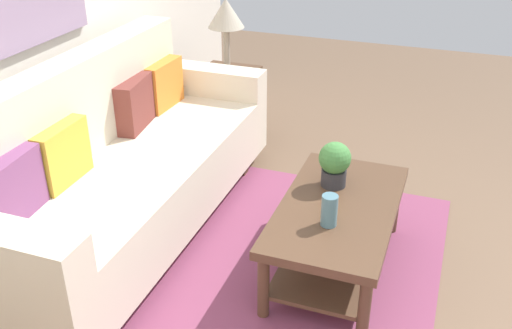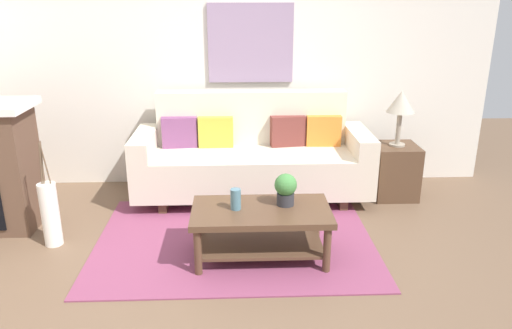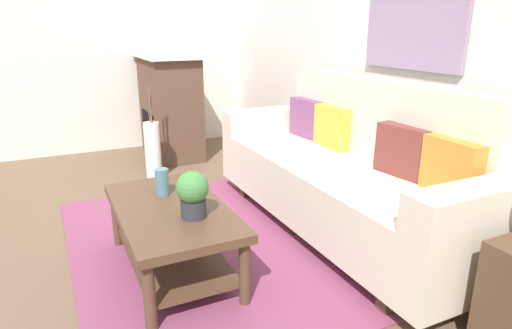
% 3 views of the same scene
% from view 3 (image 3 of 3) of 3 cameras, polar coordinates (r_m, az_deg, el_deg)
% --- Properties ---
extents(ground_plane, '(9.62, 9.62, 0.00)m').
position_cam_3_polar(ground_plane, '(2.96, -15.46, -12.12)').
color(ground_plane, brown).
extents(wall_back, '(5.62, 0.10, 2.70)m').
position_cam_3_polar(wall_back, '(3.51, 18.16, 15.39)').
color(wall_back, silver).
rests_on(wall_back, ground_plane).
extents(wall_left, '(0.10, 4.98, 2.70)m').
position_cam_3_polar(wall_left, '(5.49, -17.33, 15.99)').
color(wall_left, silver).
rests_on(wall_left, ground_plane).
extents(area_rug, '(2.38, 1.75, 0.01)m').
position_cam_3_polar(area_rug, '(3.06, -6.11, -10.35)').
color(area_rug, '#843D5B').
rests_on(area_rug, ground_plane).
extents(couch, '(2.38, 0.84, 1.08)m').
position_cam_3_polar(couch, '(3.18, 11.86, -1.17)').
color(couch, beige).
rests_on(couch, ground_plane).
extents(throw_pillow_plum, '(0.37, 0.15, 0.32)m').
position_cam_3_polar(throw_pillow_plum, '(3.78, 6.71, 5.98)').
color(throw_pillow_plum, '#7A4270').
rests_on(throw_pillow_plum, couch).
extents(throw_pillow_mustard, '(0.36, 0.13, 0.32)m').
position_cam_3_polar(throw_pillow_mustard, '(3.48, 10.02, 4.80)').
color(throw_pillow_mustard, gold).
rests_on(throw_pillow_mustard, couch).
extents(throw_pillow_maroon, '(0.37, 0.17, 0.32)m').
position_cam_3_polar(throw_pillow_maroon, '(2.92, 18.57, 1.67)').
color(throw_pillow_maroon, brown).
rests_on(throw_pillow_maroon, couch).
extents(throw_pillow_orange, '(0.36, 0.13, 0.32)m').
position_cam_3_polar(throw_pillow_orange, '(2.67, 24.10, -0.38)').
color(throw_pillow_orange, orange).
rests_on(throw_pillow_orange, couch).
extents(coffee_table, '(1.10, 0.60, 0.43)m').
position_cam_3_polar(coffee_table, '(2.66, -10.87, -7.63)').
color(coffee_table, '#513826').
rests_on(coffee_table, ground_plane).
extents(tabletop_vase, '(0.08, 0.08, 0.17)m').
position_cam_3_polar(tabletop_vase, '(2.77, -12.07, -2.23)').
color(tabletop_vase, slate).
rests_on(tabletop_vase, coffee_table).
extents(potted_plant_tabletop, '(0.18, 0.18, 0.26)m').
position_cam_3_polar(potted_plant_tabletop, '(2.40, -8.21, -3.65)').
color(potted_plant_tabletop, '#2D2D33').
rests_on(potted_plant_tabletop, coffee_table).
extents(fireplace, '(1.02, 0.58, 1.16)m').
position_cam_3_polar(fireplace, '(5.05, -11.11, 7.63)').
color(fireplace, brown).
rests_on(fireplace, ground_plane).
extents(floor_vase, '(0.15, 0.15, 0.56)m').
position_cam_3_polar(floor_vase, '(4.36, -13.23, 1.75)').
color(floor_vase, white).
rests_on(floor_vase, ground_plane).
extents(floor_vase_branch_a, '(0.05, 0.02, 0.36)m').
position_cam_3_polar(floor_vase_branch_a, '(4.24, -13.60, 7.64)').
color(floor_vase_branch_a, brown).
rests_on(floor_vase_branch_a, floor_vase).
extents(floor_vase_branch_b, '(0.02, 0.03, 0.36)m').
position_cam_3_polar(floor_vase_branch_b, '(4.27, -13.47, 7.73)').
color(floor_vase_branch_b, brown).
rests_on(floor_vase_branch_b, floor_vase).
extents(floor_vase_branch_c, '(0.05, 0.05, 0.36)m').
position_cam_3_polar(floor_vase_branch_c, '(4.27, -13.92, 7.68)').
color(floor_vase_branch_c, brown).
rests_on(floor_vase_branch_c, floor_vase).
extents(framed_painting, '(0.90, 0.03, 0.81)m').
position_cam_3_polar(framed_painting, '(3.33, 19.89, 18.56)').
color(framed_painting, gray).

